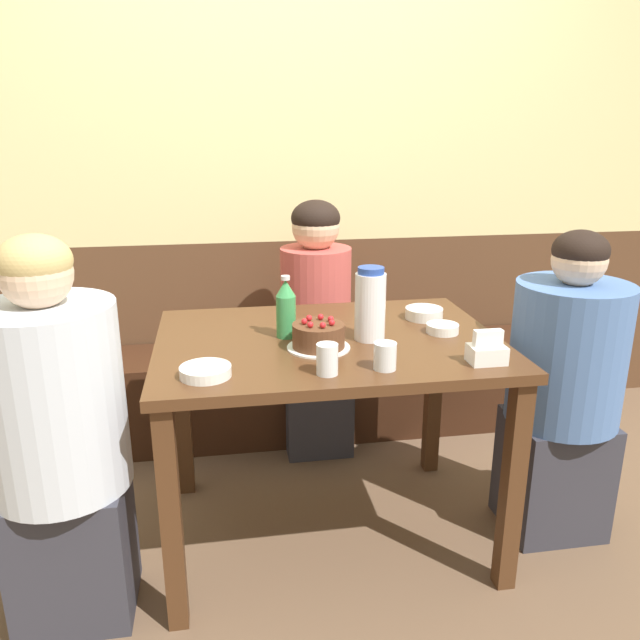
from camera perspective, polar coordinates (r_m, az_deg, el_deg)
ground_plane at (r=2.49m, az=0.67°, el=-18.73°), size 12.00×12.00×0.00m
back_wall at (r=3.06m, az=-2.79°, el=13.26°), size 4.80×0.04×2.50m
bench_seat at (r=3.10m, az=-2.03°, el=-6.43°), size 2.51×0.38×0.44m
dining_table at (r=2.17m, az=0.73°, el=-4.37°), size 1.16×0.85×0.77m
birthday_cake at (r=2.02m, az=-0.14°, el=-1.50°), size 0.21×0.21×0.10m
water_pitcher at (r=2.09m, az=4.61°, el=1.43°), size 0.10×0.10×0.25m
soju_bottle at (r=2.12m, az=-3.14°, el=1.08°), size 0.07×0.07×0.21m
napkin_holder at (r=1.97m, az=15.02°, el=-2.75°), size 0.11×0.08×0.11m
bowl_soup_white at (r=2.22m, az=11.14°, el=-0.76°), size 0.11×0.11×0.03m
bowl_rice_small at (r=2.37m, az=9.48°, el=0.62°), size 0.14×0.14×0.04m
bowl_side_dish at (r=1.84m, az=-10.43°, el=-4.64°), size 0.15×0.15×0.03m
glass_water_tall at (r=1.86m, az=5.97°, el=-3.30°), size 0.07×0.07×0.08m
glass_tumbler_short at (r=1.81m, az=0.66°, el=-3.61°), size 0.06×0.06×0.09m
person_teal_shirt at (r=1.99m, az=-22.78°, el=-9.91°), size 0.39×0.39×1.20m
person_pale_blue_shirt at (r=2.85m, az=-0.38°, el=-1.22°), size 0.32×0.34×1.16m
person_grey_tee at (r=2.41m, az=21.35°, el=-5.81°), size 0.40×0.40×1.14m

